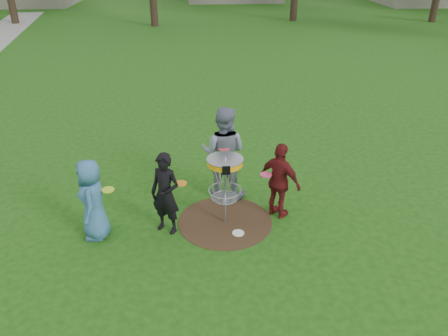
{
  "coord_description": "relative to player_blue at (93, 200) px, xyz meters",
  "views": [
    {
      "loc": [
        -0.45,
        -6.89,
        4.78
      ],
      "look_at": [
        0.0,
        0.3,
        1.0
      ],
      "focal_mm": 35.0,
      "sensor_mm": 36.0,
      "label": 1
    }
  ],
  "objects": [
    {
      "name": "ground",
      "position": [
        2.33,
        0.28,
        -0.76
      ],
      "size": [
        100.0,
        100.0,
        0.0
      ],
      "primitive_type": "plane",
      "color": "#19470F",
      "rests_on": "ground"
    },
    {
      "name": "dirt_patch",
      "position": [
        2.33,
        0.28,
        -0.75
      ],
      "size": [
        1.8,
        1.8,
        0.01
      ],
      "primitive_type": "cylinder",
      "color": "#47331E",
      "rests_on": "ground"
    },
    {
      "name": "player_blue",
      "position": [
        0.0,
        0.0,
        0.0
      ],
      "size": [
        0.52,
        0.77,
        1.51
      ],
      "primitive_type": "imported",
      "rotation": [
        0.0,
        0.0,
        -1.51
      ],
      "color": "#356792",
      "rests_on": "ground"
    },
    {
      "name": "player_black",
      "position": [
        1.26,
        0.09,
        0.02
      ],
      "size": [
        0.67,
        0.6,
        1.55
      ],
      "primitive_type": "imported",
      "rotation": [
        0.0,
        0.0,
        -0.5
      ],
      "color": "black",
      "rests_on": "ground"
    },
    {
      "name": "player_grey",
      "position": [
        2.37,
        1.3,
        0.21
      ],
      "size": [
        1.12,
        0.98,
        1.94
      ],
      "primitive_type": "imported",
      "rotation": [
        0.0,
        0.0,
        2.84
      ],
      "color": "slate",
      "rests_on": "ground"
    },
    {
      "name": "player_maroon",
      "position": [
        3.37,
        0.44,
        0.0
      ],
      "size": [
        0.89,
        0.89,
        1.52
      ],
      "primitive_type": "imported",
      "rotation": [
        0.0,
        0.0,
        2.35
      ],
      "color": "maroon",
      "rests_on": "ground"
    },
    {
      "name": "disc_on_grass",
      "position": [
        2.55,
        -0.12,
        -0.75
      ],
      "size": [
        0.22,
        0.22,
        0.02
      ],
      "primitive_type": "cylinder",
      "color": "white",
      "rests_on": "ground"
    },
    {
      "name": "disc_golf_basket",
      "position": [
        2.33,
        0.28,
        0.26
      ],
      "size": [
        0.66,
        0.67,
        1.38
      ],
      "color": "#9EA0A5",
      "rests_on": "ground"
    },
    {
      "name": "held_discs",
      "position": [
        1.82,
        0.4,
        0.24
      ],
      "size": [
        3.04,
        1.21,
        0.28
      ],
      "color": "#B8EA1A",
      "rests_on": "ground"
    }
  ]
}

